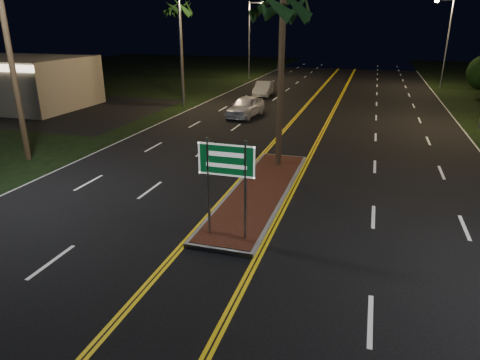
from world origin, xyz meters
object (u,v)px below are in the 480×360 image
at_px(highway_sign, 226,169).
at_px(streetlight_right_far, 445,33).
at_px(median_island, 260,191).
at_px(palm_left_far, 179,9).
at_px(streetlight_left_mid, 185,35).
at_px(palm_median, 283,6).
at_px(streetlight_left_far, 252,31).
at_px(car_near, 245,105).
at_px(car_far, 263,88).

xyz_separation_m(highway_sign, streetlight_right_far, (10.61, 39.20, 3.25)).
xyz_separation_m(median_island, palm_left_far, (-12.80, 21.00, 7.66)).
bearing_deg(streetlight_left_mid, highway_sign, -63.41).
bearing_deg(palm_median, streetlight_left_far, 107.58).
height_order(highway_sign, streetlight_left_mid, streetlight_left_mid).
xyz_separation_m(streetlight_left_mid, car_near, (5.72, -2.36, -4.79)).
distance_m(highway_sign, streetlight_left_mid, 23.93).
bearing_deg(palm_left_far, median_island, -58.64).
xyz_separation_m(median_island, streetlight_left_far, (-10.61, 37.00, 5.57)).
relative_size(palm_median, car_near, 1.59).
xyz_separation_m(median_island, palm_median, (0.00, 3.50, 7.19)).
bearing_deg(palm_left_far, car_far, 26.22).
relative_size(streetlight_left_mid, car_far, 1.91).
height_order(median_island, streetlight_left_far, streetlight_left_far).
xyz_separation_m(streetlight_left_mid, palm_left_far, (-2.19, 4.00, 2.09)).
bearing_deg(palm_median, streetlight_left_mid, 128.17).
bearing_deg(palm_left_far, palm_median, -53.82).
relative_size(median_island, palm_left_far, 1.16).
bearing_deg(palm_median, median_island, -90.00).
xyz_separation_m(median_island, streetlight_left_mid, (-10.61, 17.00, 5.57)).
bearing_deg(palm_median, streetlight_right_far, 71.38).
height_order(median_island, car_near, car_near).
bearing_deg(highway_sign, palm_left_far, 116.92).
bearing_deg(car_near, streetlight_left_mid, 163.67).
relative_size(highway_sign, streetlight_right_far, 0.36).
relative_size(streetlight_right_far, palm_median, 1.08).
distance_m(highway_sign, streetlight_right_far, 40.74).
distance_m(median_island, streetlight_left_far, 38.89).
height_order(streetlight_left_mid, streetlight_left_far, same).
bearing_deg(streetlight_left_mid, median_island, -58.02).
xyz_separation_m(median_island, streetlight_right_far, (10.61, 35.00, 5.57)).
xyz_separation_m(streetlight_left_far, palm_median, (10.61, -33.50, 1.62)).
height_order(highway_sign, car_near, highway_sign).
bearing_deg(median_island, streetlight_right_far, 73.13).
bearing_deg(streetlight_left_mid, streetlight_right_far, 40.30).
height_order(highway_sign, palm_median, palm_median).
bearing_deg(median_island, car_near, 108.50).
xyz_separation_m(highway_sign, car_far, (-5.95, 28.58, -1.62)).
bearing_deg(median_island, highway_sign, -90.00).
bearing_deg(highway_sign, car_near, 104.57).
bearing_deg(streetlight_left_mid, palm_median, -51.83).
distance_m(palm_median, car_near, 13.75).
height_order(median_island, car_far, car_far).
bearing_deg(palm_left_far, streetlight_left_mid, -61.33).
distance_m(highway_sign, palm_median, 9.11).
height_order(median_island, streetlight_right_far, streetlight_right_far).
bearing_deg(car_near, car_far, 102.31).
distance_m(streetlight_left_mid, streetlight_left_far, 20.00).
xyz_separation_m(streetlight_left_far, car_near, (5.72, -22.36, -4.79)).
relative_size(median_island, streetlight_left_far, 1.14).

